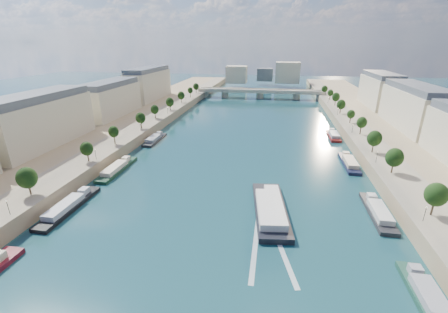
% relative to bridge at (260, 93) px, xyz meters
% --- Properties ---
extents(ground, '(700.00, 700.00, 0.00)m').
position_rel_bridge_xyz_m(ground, '(0.00, -145.00, -5.08)').
color(ground, '#0C2D34').
rests_on(ground, ground).
extents(quay_left, '(44.00, 520.00, 5.00)m').
position_rel_bridge_xyz_m(quay_left, '(-72.00, -145.00, -2.58)').
color(quay_left, '#9E8460').
rests_on(quay_left, ground).
extents(quay_right, '(44.00, 520.00, 5.00)m').
position_rel_bridge_xyz_m(quay_right, '(72.00, -145.00, -2.58)').
color(quay_right, '#9E8460').
rests_on(quay_right, ground).
extents(pave_left, '(14.00, 520.00, 0.10)m').
position_rel_bridge_xyz_m(pave_left, '(-57.00, -145.00, -0.03)').
color(pave_left, gray).
rests_on(pave_left, quay_left).
extents(pave_right, '(14.00, 520.00, 0.10)m').
position_rel_bridge_xyz_m(pave_right, '(57.00, -145.00, -0.03)').
color(pave_right, gray).
rests_on(pave_right, quay_right).
extents(trees_left, '(4.80, 268.80, 8.26)m').
position_rel_bridge_xyz_m(trees_left, '(-55.00, -143.00, 5.39)').
color(trees_left, '#382B1E').
rests_on(trees_left, ground).
extents(trees_right, '(4.80, 268.80, 8.26)m').
position_rel_bridge_xyz_m(trees_right, '(55.00, -135.00, 5.39)').
color(trees_right, '#382B1E').
rests_on(trees_right, ground).
extents(lamps_left, '(0.36, 200.36, 4.28)m').
position_rel_bridge_xyz_m(lamps_left, '(-52.50, -155.00, 2.70)').
color(lamps_left, black).
rests_on(lamps_left, ground).
extents(lamps_right, '(0.36, 200.36, 4.28)m').
position_rel_bridge_xyz_m(lamps_right, '(52.50, -140.00, 2.70)').
color(lamps_right, black).
rests_on(lamps_right, ground).
extents(buildings_left, '(16.00, 226.00, 23.20)m').
position_rel_bridge_xyz_m(buildings_left, '(-85.00, -133.00, 11.37)').
color(buildings_left, beige).
rests_on(buildings_left, ground).
extents(buildings_right, '(16.00, 226.00, 23.20)m').
position_rel_bridge_xyz_m(buildings_right, '(85.00, -133.00, 11.37)').
color(buildings_right, beige).
rests_on(buildings_right, ground).
extents(skyline, '(79.00, 42.00, 22.00)m').
position_rel_bridge_xyz_m(skyline, '(3.19, 74.53, 9.57)').
color(skyline, beige).
rests_on(skyline, ground).
extents(bridge, '(112.00, 12.00, 8.15)m').
position_rel_bridge_xyz_m(bridge, '(0.00, 0.00, 0.00)').
color(bridge, '#C1B79E').
rests_on(bridge, ground).
extents(tour_barge, '(12.88, 32.17, 4.25)m').
position_rel_bridge_xyz_m(tour_barge, '(14.50, -193.98, -3.84)').
color(tour_barge, black).
rests_on(tour_barge, ground).
extents(wake, '(10.89, 26.01, 0.04)m').
position_rel_bridge_xyz_m(wake, '(14.50, -210.49, -5.06)').
color(wake, silver).
rests_on(wake, ground).
extents(moored_barges_left, '(5.00, 155.15, 3.60)m').
position_rel_bridge_xyz_m(moored_barges_left, '(-45.50, -203.83, -4.24)').
color(moored_barges_left, '#171C34').
rests_on(moored_barges_left, ground).
extents(moored_barges_right, '(5.00, 127.88, 3.60)m').
position_rel_bridge_xyz_m(moored_barges_right, '(45.50, -166.94, -4.24)').
color(moored_barges_right, '#1B4436').
rests_on(moored_barges_right, ground).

